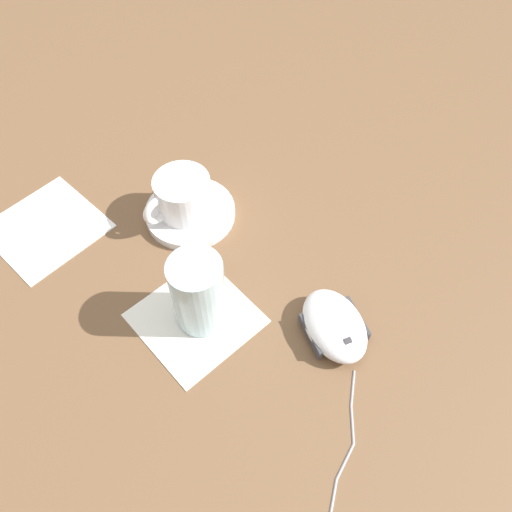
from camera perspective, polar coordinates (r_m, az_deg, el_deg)
name	(u,v)px	position (r m, az deg, el deg)	size (l,w,h in m)	color
ground_plane	(189,283)	(0.66, -7.63, -3.02)	(3.00, 3.00, 0.00)	brown
saucer	(190,212)	(0.72, -7.51, 4.96)	(0.13, 0.13, 0.01)	white
coffee_cup	(182,196)	(0.69, -8.46, 6.83)	(0.08, 0.10, 0.06)	white
computer_mouse	(334,325)	(0.61, 8.95, -7.83)	(0.10, 0.07, 0.04)	silver
mouse_cable	(305,498)	(0.56, 5.59, -25.78)	(0.15, 0.26, 0.00)	gray
napkin_under_glass	(196,318)	(0.63, -6.90, -7.03)	(0.13, 0.13, 0.00)	silver
drinking_glass	(196,293)	(0.58, -6.85, -4.26)	(0.06, 0.06, 0.11)	silver
napkin_spare	(46,227)	(0.76, -22.85, 3.05)	(0.14, 0.14, 0.00)	white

